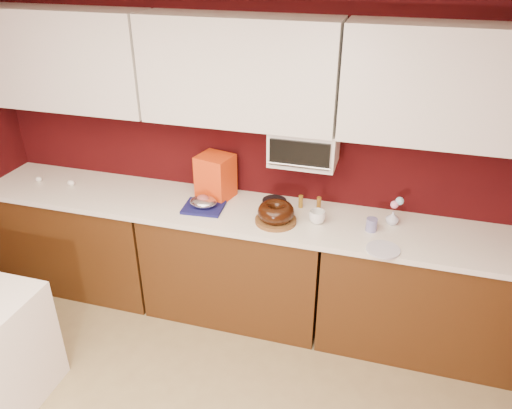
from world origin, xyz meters
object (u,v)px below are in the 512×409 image
Objects in this scene: foil_ham_nest at (203,202)px; blue_jar at (372,225)px; coffee_mug at (317,216)px; toaster_oven at (304,146)px; pandoro_box at (216,176)px; flower_vase at (393,217)px; bundt_cake at (276,212)px.

foil_ham_nest reaches higher than blue_jar.
coffee_mug reaches higher than foil_ham_nest.
toaster_oven is 1.37× the size of pandoro_box.
flower_vase is at bearing 11.19° from pandoro_box.
bundt_cake is at bearing -165.26° from coffee_mug.
foil_ham_nest is 1.78× the size of coffee_mug.
bundt_cake is 2.29× the size of coffee_mug.
bundt_cake is at bearing -12.04° from pandoro_box.
toaster_oven is 0.72m from pandoro_box.
bundt_cake is at bearing -165.45° from flower_vase.
pandoro_box is at bearing 154.42° from bundt_cake.
toaster_oven is 4.26× the size of flower_vase.
blue_jar is (1.18, 0.03, -0.01)m from foil_ham_nest.
pandoro_box reaches higher than bundt_cake.
coffee_mug reaches higher than flower_vase.
foil_ham_nest is 1.32m from flower_vase.
foil_ham_nest is at bearing -178.72° from blue_jar.
flower_vase is (0.64, -0.06, -0.42)m from toaster_oven.
bundt_cake is 2.82× the size of blue_jar.
flower_vase is (1.31, 0.16, -0.00)m from foil_ham_nest.
blue_jar is (1.16, -0.18, -0.12)m from pandoro_box.
toaster_oven reaches higher than blue_jar.
pandoro_box is (-0.65, -0.01, -0.31)m from toaster_oven.
foil_ham_nest is 0.82m from coffee_mug.
toaster_oven is at bearing 159.78° from blue_jar.
bundt_cake is at bearing -173.76° from blue_jar.
bundt_cake is 0.76× the size of pandoro_box.
pandoro_box is 3.11× the size of flower_vase.
coffee_mug is at bearing 1.98° from foil_ham_nest.
coffee_mug is 1.23× the size of blue_jar.
toaster_oven reaches higher than bundt_cake.
bundt_cake is (-0.13, -0.26, -0.39)m from toaster_oven.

